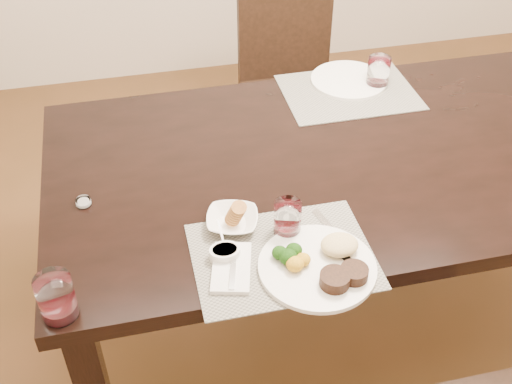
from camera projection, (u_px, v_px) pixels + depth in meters
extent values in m
plane|color=#463016|center=(349.00, 309.00, 2.47)|extent=(4.50, 4.50, 0.00)
cube|color=black|center=(371.00, 158.00, 2.01)|extent=(2.00, 1.00, 0.05)
cube|color=black|center=(88.00, 206.00, 2.40)|extent=(0.08, 0.08, 0.70)
cube|color=black|center=(294.00, 99.00, 2.83)|extent=(0.42, 0.42, 0.04)
cube|color=black|center=(264.00, 169.00, 2.81)|extent=(0.04, 0.04, 0.41)
cube|color=black|center=(342.00, 158.00, 2.87)|extent=(0.04, 0.04, 0.41)
cube|color=black|center=(246.00, 125.00, 3.08)|extent=(0.04, 0.04, 0.41)
cube|color=black|center=(318.00, 115.00, 3.14)|extent=(0.04, 0.04, 0.41)
cube|color=black|center=(285.00, 29.00, 2.82)|extent=(0.42, 0.04, 0.45)
cube|color=gray|center=(283.00, 256.00, 1.64)|extent=(0.46, 0.34, 0.00)
cube|color=gray|center=(349.00, 92.00, 2.26)|extent=(0.46, 0.34, 0.00)
cylinder|color=white|center=(317.00, 267.00, 1.60)|extent=(0.30, 0.30, 0.01)
cylinder|color=black|center=(335.00, 280.00, 1.54)|extent=(0.07, 0.07, 0.03)
cylinder|color=black|center=(354.00, 273.00, 1.56)|extent=(0.07, 0.07, 0.03)
ellipsoid|color=#E3C788|center=(340.00, 245.00, 1.63)|extent=(0.10, 0.08, 0.04)
ellipsoid|color=#1B420C|center=(288.00, 257.00, 1.59)|extent=(0.05, 0.05, 0.04)
ellipsoid|color=orange|center=(295.00, 264.00, 1.58)|extent=(0.04, 0.04, 0.04)
cube|color=white|center=(231.00, 267.00, 1.60)|extent=(0.13, 0.19, 0.01)
cube|color=white|center=(233.00, 271.00, 1.58)|extent=(0.04, 0.12, 0.00)
cube|color=white|center=(229.00, 248.00, 1.64)|extent=(0.03, 0.05, 0.00)
cube|color=white|center=(329.00, 227.00, 1.72)|extent=(0.06, 0.15, 0.00)
cube|color=black|center=(344.00, 258.00, 1.63)|extent=(0.05, 0.11, 0.01)
imported|color=white|center=(232.00, 221.00, 1.72)|extent=(0.17, 0.17, 0.03)
cylinder|color=#A36E33|center=(232.00, 214.00, 1.70)|extent=(0.04, 0.05, 0.04)
cylinder|color=white|center=(225.00, 253.00, 1.63)|extent=(0.08, 0.08, 0.03)
cylinder|color=#0C350F|center=(225.00, 251.00, 1.62)|extent=(0.06, 0.06, 0.01)
cube|color=white|center=(221.00, 231.00, 1.65)|extent=(0.01, 0.05, 0.04)
cylinder|color=white|center=(287.00, 218.00, 1.68)|extent=(0.07, 0.07, 0.10)
cylinder|color=#330409|center=(287.00, 229.00, 1.70)|extent=(0.06, 0.06, 0.02)
cylinder|color=white|center=(349.00, 80.00, 2.31)|extent=(0.27, 0.27, 0.01)
cylinder|color=white|center=(378.00, 72.00, 2.26)|extent=(0.08, 0.08, 0.11)
cylinder|color=#330409|center=(377.00, 82.00, 2.28)|extent=(0.07, 0.07, 0.03)
cylinder|color=white|center=(56.00, 297.00, 1.46)|extent=(0.09, 0.09, 0.12)
cylinder|color=#330409|center=(60.00, 310.00, 1.49)|extent=(0.07, 0.07, 0.03)
cylinder|color=white|center=(83.00, 202.00, 1.79)|extent=(0.04, 0.04, 0.02)
cylinder|color=white|center=(84.00, 203.00, 1.80)|extent=(0.03, 0.03, 0.01)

